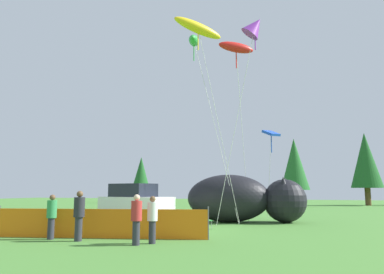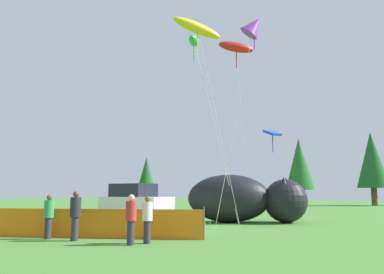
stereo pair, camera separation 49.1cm
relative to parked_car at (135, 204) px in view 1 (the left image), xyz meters
The scene contains 17 objects.
ground_plane 3.59m from the parked_car, 31.02° to the right, with size 120.00×120.00×0.00m, color #477F33.
parked_car is the anchor object (origin of this frame).
folding_chair 4.65m from the parked_car, 16.21° to the right, with size 0.60×0.60×0.84m.
inflatable_cat 6.33m from the parked_car, 28.88° to the left, with size 7.12×3.98×2.79m.
safety_fence 6.20m from the parked_car, 75.14° to the right, with size 8.33×1.92×1.25m.
spectator_in_red_shirt 7.85m from the parked_car, 58.19° to the right, with size 0.36×0.36×1.66m.
spectator_in_blue_shirt 7.07m from the parked_car, 79.67° to the right, with size 0.40×0.40×1.84m.
spectator_in_yellow_shirt 8.12m from the parked_car, 62.34° to the right, with size 0.38×0.38×1.73m.
spectator_in_green_shirt 6.87m from the parked_car, 90.29° to the right, with size 0.37×0.37×1.70m.
kite_purple_delta 11.74m from the parked_car, ahead, with size 3.07×1.20×11.34m.
kite_red_lizard 11.01m from the parked_car, 23.32° to the left, with size 2.24×2.03×10.86m.
kite_yellow_hero 10.49m from the parked_car, ahead, with size 3.15×3.04×11.55m.
kite_green_fish 10.50m from the parked_car, 34.21° to the left, with size 3.24×2.24×11.57m.
kite_blue_box 10.14m from the parked_car, 40.58° to the left, with size 1.25×1.24×5.89m.
horizon_tree_east 27.67m from the parked_car, 74.87° to the left, with size 3.32×3.32×7.93m.
horizon_tree_west 35.13m from the parked_car, 115.92° to the left, with size 2.85×2.85×6.79m.
horizon_tree_northeast 35.64m from the parked_car, 64.17° to the left, with size 3.78×3.78×9.02m.
Camera 1 is at (6.89, -17.30, 1.87)m, focal length 35.00 mm.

